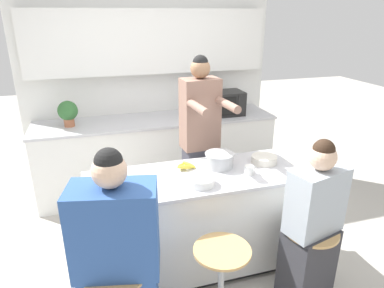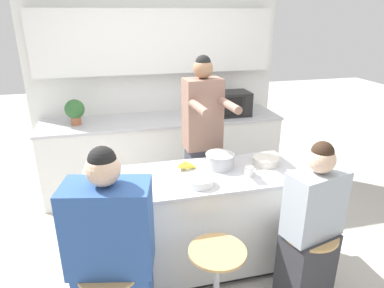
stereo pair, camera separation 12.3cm
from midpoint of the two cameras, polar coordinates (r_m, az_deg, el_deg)
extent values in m
plane|color=#B2ADA3|center=(3.30, -0.78, -19.59)|extent=(16.00, 16.00, 0.00)
cube|color=silver|center=(4.49, -7.86, 10.57)|extent=(3.14, 0.06, 2.70)
cube|color=white|center=(4.32, -7.93, 16.53)|extent=(2.89, 0.16, 0.75)
cube|color=white|center=(4.39, -6.49, -1.87)|extent=(2.89, 0.66, 0.90)
cube|color=#BCBCC1|center=(4.23, -6.74, 3.98)|extent=(2.92, 0.69, 0.03)
cube|color=black|center=(3.28, -0.78, -19.19)|extent=(1.65, 0.56, 0.06)
cube|color=white|center=(3.02, -0.82, -12.79)|extent=(1.73, 0.64, 0.82)
cube|color=#BCBCC1|center=(2.80, -0.87, -5.55)|extent=(1.77, 0.68, 0.03)
cylinder|color=tan|center=(2.31, -14.25, -20.20)|extent=(0.40, 0.40, 0.02)
cylinder|color=#B7BABC|center=(2.63, 3.36, -22.85)|extent=(0.04, 0.04, 0.63)
cylinder|color=tan|center=(2.42, 3.53, -17.32)|extent=(0.40, 0.40, 0.02)
cylinder|color=#B7BABC|center=(2.91, 17.29, -18.93)|extent=(0.04, 0.04, 0.63)
cylinder|color=tan|center=(2.72, 18.04, -13.66)|extent=(0.40, 0.40, 0.02)
cube|color=#383842|center=(3.51, 0.21, -7.64)|extent=(0.31, 0.24, 0.94)
cube|color=#896656|center=(3.20, 0.23, 5.01)|extent=(0.36, 0.24, 0.66)
cylinder|color=#896656|center=(2.85, -0.22, 6.05)|extent=(0.10, 0.37, 0.07)
cylinder|color=#896656|center=(2.96, 4.79, 6.52)|extent=(0.10, 0.37, 0.07)
sphere|color=#936B4C|center=(3.11, 0.24, 12.48)|extent=(0.19, 0.19, 0.18)
sphere|color=black|center=(3.10, 0.24, 13.38)|extent=(0.15, 0.15, 0.14)
cube|color=#2D5193|center=(2.15, -14.38, -13.71)|extent=(0.56, 0.39, 0.57)
sphere|color=#DBB293|center=(1.96, -15.39, -4.37)|extent=(0.24, 0.24, 0.20)
sphere|color=black|center=(1.94, -15.54, -2.89)|extent=(0.19, 0.19, 0.16)
cube|color=#333338|center=(2.90, 17.32, -18.92)|extent=(0.43, 0.35, 0.66)
cube|color=#9EA8B2|center=(2.58, 18.70, -9.01)|extent=(0.46, 0.32, 0.49)
sphere|color=#DBB293|center=(2.44, 19.61, -2.07)|extent=(0.23, 0.23, 0.19)
sphere|color=black|center=(2.42, 19.76, -0.95)|extent=(0.18, 0.18, 0.15)
cylinder|color=#B7BABC|center=(2.93, 3.38, -2.78)|extent=(0.24, 0.24, 0.12)
cylinder|color=#B7BABC|center=(2.91, 3.40, -1.65)|extent=(0.25, 0.25, 0.01)
cylinder|color=#B7BABC|center=(2.87, 0.71, -2.43)|extent=(0.05, 0.01, 0.01)
cylinder|color=#B7BABC|center=(2.96, 5.99, -1.79)|extent=(0.05, 0.01, 0.01)
cylinder|color=white|center=(2.64, 0.06, -6.25)|extent=(0.21, 0.21, 0.06)
cylinder|color=silver|center=(3.07, 10.82, -2.54)|extent=(0.22, 0.22, 0.06)
cylinder|color=white|center=(2.83, 8.24, -4.35)|extent=(0.07, 0.07, 0.08)
torus|color=white|center=(2.84, 9.14, -4.14)|extent=(0.04, 0.01, 0.04)
ellipsoid|color=yellow|center=(2.88, -2.24, -3.88)|extent=(0.14, 0.06, 0.06)
ellipsoid|color=yellow|center=(2.90, -3.13, -3.65)|extent=(0.11, 0.13, 0.06)
ellipsoid|color=yellow|center=(2.92, -1.75, -3.48)|extent=(0.12, 0.13, 0.06)
cube|color=#38844C|center=(2.81, -14.96, -4.06)|extent=(0.07, 0.07, 0.16)
cylinder|color=white|center=(2.78, -15.13, -2.43)|extent=(0.03, 0.03, 0.02)
cube|color=black|center=(4.36, 4.33, 6.80)|extent=(0.51, 0.33, 0.30)
cube|color=black|center=(4.19, 4.56, 6.22)|extent=(0.31, 0.01, 0.23)
cube|color=black|center=(4.28, 7.42, 6.41)|extent=(0.09, 0.01, 0.24)
cylinder|color=#A86042|center=(4.17, -20.57, 3.37)|extent=(0.12, 0.12, 0.09)
sphere|color=#336633|center=(4.13, -20.82, 5.21)|extent=(0.22, 0.22, 0.22)
camera|label=1|loc=(0.06, -91.28, -0.49)|focal=32.00mm
camera|label=2|loc=(0.06, 88.72, 0.49)|focal=32.00mm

